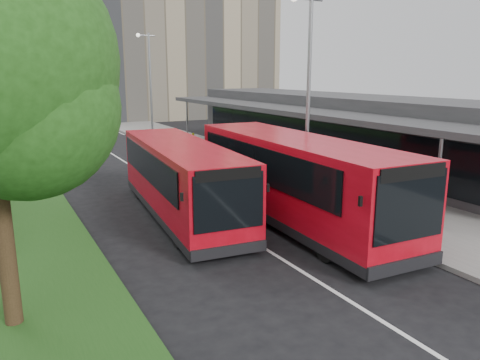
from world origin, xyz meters
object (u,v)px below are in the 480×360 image
at_px(lamp_post_near, 307,87).
at_px(bus_second, 181,179).
at_px(car_far, 49,115).
at_px(litter_bin, 243,161).
at_px(bollard, 193,140).
at_px(lamp_post_far, 149,80).
at_px(bus_main, 295,180).
at_px(car_near, 88,118).

distance_m(lamp_post_near, bus_second, 6.12).
bearing_deg(car_far, litter_bin, -64.08).
bearing_deg(bollard, lamp_post_near, -95.20).
distance_m(lamp_post_far, bus_main, 22.26).
bearing_deg(car_near, lamp_post_near, -111.60).
distance_m(lamp_post_near, bus_main, 4.14).
relative_size(bus_second, litter_bin, 11.70).
relative_size(bus_main, litter_bin, 12.91).
bearing_deg(lamp_post_far, bollard, -75.22).
height_order(lamp_post_far, bollard, lamp_post_far).
bearing_deg(litter_bin, bus_second, -134.32).
bearing_deg(lamp_post_far, bus_second, -104.78).
bearing_deg(car_near, lamp_post_far, -107.81).
bearing_deg(litter_bin, lamp_post_near, -97.56).
height_order(bollard, car_far, car_far).
bearing_deg(lamp_post_near, bollard, 84.80).
bearing_deg(bollard, car_near, 98.78).
distance_m(bus_main, bollard, 17.16).
bearing_deg(lamp_post_near, lamp_post_far, 90.00).
relative_size(lamp_post_near, bollard, 7.89).
bearing_deg(bus_second, lamp_post_far, 80.67).
relative_size(litter_bin, car_far, 0.22).
distance_m(lamp_post_near, litter_bin, 8.02).
xyz_separation_m(litter_bin, bollard, (0.45, 8.07, 0.08)).
bearing_deg(bus_main, lamp_post_near, 49.30).
bearing_deg(litter_bin, bollard, 86.81).
bearing_deg(car_far, bus_main, -69.60).
relative_size(litter_bin, bollard, 0.83).
xyz_separation_m(lamp_post_near, car_far, (-4.96, 41.30, -4.09)).
height_order(bus_second, car_far, bus_second).
height_order(lamp_post_near, car_far, lamp_post_near).
xyz_separation_m(bus_second, car_far, (0.15, 40.64, -0.78)).
bearing_deg(lamp_post_near, car_near, 92.96).
bearing_deg(bus_second, car_near, 90.09).
relative_size(lamp_post_near, litter_bin, 9.48).
height_order(lamp_post_near, lamp_post_far, same).
height_order(bus_main, bollard, bus_main).
height_order(lamp_post_far, bus_main, lamp_post_far).
distance_m(car_near, car_far, 6.57).
distance_m(bus_main, litter_bin, 9.24).
height_order(lamp_post_near, bus_main, lamp_post_near).
bearing_deg(bus_main, litter_bin, 75.15).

